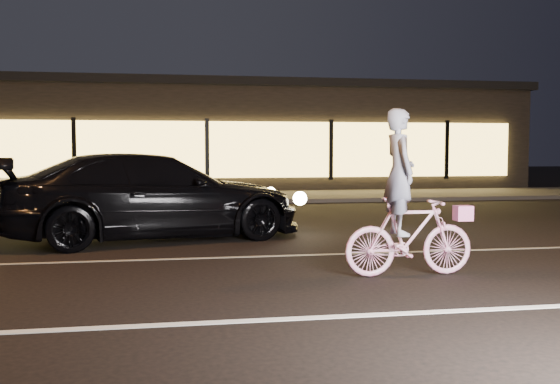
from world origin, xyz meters
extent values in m
plane|color=black|center=(0.00, 0.00, 0.00)|extent=(90.00, 90.00, 0.00)
cube|color=silver|center=(0.00, -1.50, 0.00)|extent=(60.00, 0.12, 0.01)
cube|color=gray|center=(0.00, 2.00, 0.00)|extent=(60.00, 0.10, 0.01)
cube|color=#383533|center=(0.00, 13.00, 0.06)|extent=(30.00, 4.00, 0.12)
cube|color=black|center=(0.00, 19.00, 2.00)|extent=(25.00, 8.00, 4.00)
cube|color=black|center=(0.00, 19.00, 4.05)|extent=(25.40, 8.40, 0.30)
cube|color=#FAC857|center=(0.00, 14.90, 1.60)|extent=(23.00, 0.15, 2.00)
cube|color=black|center=(-4.50, 14.82, 1.60)|extent=(0.15, 0.08, 2.20)
cube|color=black|center=(0.00, 14.82, 1.60)|extent=(0.15, 0.08, 2.20)
cube|color=black|center=(4.50, 14.82, 1.60)|extent=(0.15, 0.08, 2.20)
cube|color=black|center=(9.00, 14.82, 1.60)|extent=(0.15, 0.08, 2.20)
imported|color=#FB5399|center=(1.76, 0.25, 0.51)|extent=(1.71, 0.48, 1.03)
imported|color=silver|center=(1.61, 0.25, 1.34)|extent=(0.39, 0.59, 1.61)
cube|color=#EA59AE|center=(2.49, 0.25, 0.80)|extent=(0.21, 0.18, 0.20)
imported|color=black|center=(-1.57, 4.13, 0.78)|extent=(5.73, 3.40, 1.56)
sphere|color=#FFF2BF|center=(0.77, 5.44, 0.71)|extent=(0.26, 0.26, 0.26)
sphere|color=#FFF2BF|center=(1.11, 4.06, 0.71)|extent=(0.26, 0.26, 0.26)
camera|label=1|loc=(-1.25, -7.29, 1.64)|focal=40.00mm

